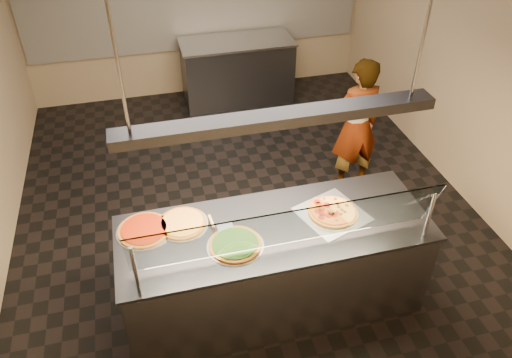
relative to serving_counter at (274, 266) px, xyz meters
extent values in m
cube|color=black|center=(0.07, 1.36, -0.48)|extent=(5.00, 6.00, 0.02)
cube|color=#957F60|center=(2.58, 1.36, 1.03)|extent=(0.02, 6.00, 3.00)
cube|color=silver|center=(0.07, 4.34, 0.83)|extent=(4.90, 0.02, 1.20)
cube|color=#B7B7BC|center=(0.00, 0.00, -0.02)|extent=(2.53, 0.90, 0.90)
cube|color=#36363B|center=(0.00, 0.00, 0.45)|extent=(2.57, 0.94, 0.03)
cylinder|color=#B7B7BC|center=(-1.11, -0.40, 0.68)|extent=(0.03, 0.03, 0.44)
cylinder|color=#B7B7BC|center=(1.11, -0.40, 0.68)|extent=(0.03, 0.03, 0.44)
cube|color=white|center=(0.00, -0.34, 0.76)|extent=(2.33, 0.18, 0.47)
cube|color=silver|center=(0.51, 0.04, 0.47)|extent=(0.63, 0.63, 0.01)
cylinder|color=silver|center=(0.51, 0.04, 0.47)|extent=(0.44, 0.44, 0.01)
cylinder|color=#61120B|center=(0.48, 0.10, 0.52)|extent=(0.06, 0.06, 0.01)
cylinder|color=#61120B|center=(0.41, 0.16, 0.52)|extent=(0.06, 0.06, 0.01)
cylinder|color=#61120B|center=(0.41, 0.12, 0.52)|extent=(0.06, 0.06, 0.01)
cylinder|color=#61120B|center=(0.42, 0.07, 0.52)|extent=(0.06, 0.06, 0.01)
cylinder|color=#61120B|center=(0.38, 0.05, 0.52)|extent=(0.06, 0.06, 0.01)
cylinder|color=#61120B|center=(0.40, 0.01, 0.52)|extent=(0.06, 0.06, 0.01)
cylinder|color=#61120B|center=(0.38, -0.03, 0.52)|extent=(0.06, 0.06, 0.01)
cylinder|color=#61120B|center=(0.45, -0.02, 0.52)|extent=(0.06, 0.06, 0.01)
cylinder|color=#61120B|center=(0.48, -0.01, 0.52)|extent=(0.06, 0.06, 0.01)
cylinder|color=#61120B|center=(0.50, -0.03, 0.52)|extent=(0.06, 0.06, 0.01)
cube|color=#19590F|center=(0.49, 0.18, 0.52)|extent=(0.02, 0.02, 0.01)
cube|color=#19590F|center=(0.47, 0.09, 0.52)|extent=(0.02, 0.01, 0.01)
cube|color=#19590F|center=(0.40, 0.10, 0.52)|extent=(0.02, 0.01, 0.01)
cube|color=#19590F|center=(0.42, 0.06, 0.52)|extent=(0.02, 0.02, 0.01)
cube|color=#19590F|center=(0.46, 0.03, 0.52)|extent=(0.02, 0.02, 0.01)
cube|color=#19590F|center=(0.40, -0.03, 0.52)|extent=(0.02, 0.02, 0.01)
cube|color=#19590F|center=(0.48, 0.00, 0.52)|extent=(0.02, 0.02, 0.01)
cube|color=#19590F|center=(0.49, -0.09, 0.52)|extent=(0.02, 0.01, 0.01)
sphere|color=#513014|center=(0.55, -0.07, 0.50)|extent=(0.03, 0.03, 0.03)
sphere|color=#513014|center=(0.54, -0.01, 0.50)|extent=(0.03, 0.03, 0.03)
sphere|color=#513014|center=(0.56, -0.01, 0.50)|extent=(0.03, 0.03, 0.03)
sphere|color=#513014|center=(0.54, 0.01, 0.50)|extent=(0.03, 0.03, 0.03)
sphere|color=#513014|center=(0.60, 0.00, 0.50)|extent=(0.03, 0.03, 0.03)
sphere|color=#513014|center=(0.59, 0.03, 0.50)|extent=(0.03, 0.03, 0.03)
sphere|color=#513014|center=(0.65, 0.08, 0.50)|extent=(0.03, 0.03, 0.03)
sphere|color=#513014|center=(0.58, 0.07, 0.50)|extent=(0.03, 0.03, 0.03)
sphere|color=#513014|center=(0.58, 0.11, 0.50)|extent=(0.03, 0.03, 0.03)
sphere|color=#513014|center=(0.59, 0.17, 0.50)|extent=(0.03, 0.03, 0.03)
cylinder|color=silver|center=(-0.36, -0.12, 0.47)|extent=(0.45, 0.45, 0.01)
cylinder|color=brown|center=(-0.36, -0.12, 0.48)|extent=(0.42, 0.42, 0.02)
cylinder|color=black|center=(-0.36, -0.12, 0.49)|extent=(0.36, 0.36, 0.01)
cylinder|color=silver|center=(-0.73, 0.23, 0.47)|extent=(0.42, 0.42, 0.01)
cylinder|color=brown|center=(-0.73, 0.23, 0.48)|extent=(0.39, 0.39, 0.02)
cylinder|color=gold|center=(-0.73, 0.23, 0.49)|extent=(0.34, 0.34, 0.01)
cylinder|color=silver|center=(-1.04, 0.22, 0.47)|extent=(0.45, 0.45, 0.01)
cylinder|color=brown|center=(-1.04, 0.22, 0.48)|extent=(0.42, 0.42, 0.02)
cylinder|color=#6F0801|center=(-1.04, 0.22, 0.49)|extent=(0.36, 0.36, 0.01)
cube|color=#B7B7BC|center=(-0.40, 0.07, 0.49)|extent=(0.14, 0.12, 0.00)
cylinder|color=tan|center=(-0.49, 0.17, 0.49)|extent=(0.03, 0.14, 0.02)
cube|color=#36363B|center=(0.56, 3.91, -0.02)|extent=(1.60, 0.70, 0.90)
cube|color=#B7B7BC|center=(0.56, 3.91, 0.45)|extent=(1.64, 0.74, 0.03)
imported|color=#312C38|center=(1.37, 1.49, 0.34)|extent=(0.63, 0.45, 1.60)
cube|color=#36363B|center=(0.00, 0.00, 1.48)|extent=(2.30, 0.18, 0.08)
cylinder|color=#B7B7BC|center=(-1.00, 0.00, 2.03)|extent=(0.02, 0.02, 1.01)
cylinder|color=#B7B7BC|center=(1.00, 0.00, 2.03)|extent=(0.02, 0.02, 1.01)
camera|label=1|loc=(-0.90, -2.85, 3.24)|focal=35.00mm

